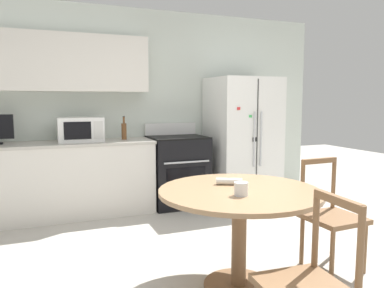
{
  "coord_description": "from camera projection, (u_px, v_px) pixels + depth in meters",
  "views": [
    {
      "loc": [
        -1.31,
        -2.37,
        1.39
      ],
      "look_at": [
        0.1,
        1.15,
        0.95
      ],
      "focal_mm": 35.0,
      "sensor_mm": 36.0,
      "label": 1
    }
  ],
  "objects": [
    {
      "name": "ground_plane",
      "position": [
        236.0,
        285.0,
        2.83
      ],
      "size": [
        14.0,
        14.0,
        0.0
      ],
      "primitive_type": "plane",
      "color": "#B2ADA3"
    },
    {
      "name": "candle_glass",
      "position": [
        241.0,
        190.0,
        2.54
      ],
      "size": [
        0.1,
        0.1,
        0.09
      ],
      "color": "silver",
      "rests_on": "dining_table"
    },
    {
      "name": "dining_chair_right",
      "position": [
        331.0,
        217.0,
        3.1
      ],
      "size": [
        0.44,
        0.44,
        0.9
      ],
      "rotation": [
        0.0,
        0.0,
        3.18
      ],
      "color": "brown",
      "rests_on": "ground_plane"
    },
    {
      "name": "folded_napkin",
      "position": [
        229.0,
        181.0,
        2.87
      ],
      "size": [
        0.2,
        0.14,
        0.05
      ],
      "color": "silver",
      "rests_on": "dining_table"
    },
    {
      "name": "dining_table",
      "position": [
        239.0,
        209.0,
        2.74
      ],
      "size": [
        1.19,
        1.19,
        0.75
      ],
      "color": "#997551",
      "rests_on": "ground_plane"
    },
    {
      "name": "microwave",
      "position": [
        80.0,
        129.0,
        4.5
      ],
      "size": [
        0.53,
        0.35,
        0.29
      ],
      "color": "white",
      "rests_on": "kitchen_counter"
    },
    {
      "name": "oven_range",
      "position": [
        178.0,
        170.0,
        4.99
      ],
      "size": [
        0.73,
        0.68,
        1.08
      ],
      "color": "black",
      "rests_on": "ground_plane"
    },
    {
      "name": "kitchen_counter",
      "position": [
        62.0,
        179.0,
        4.48
      ],
      "size": [
        2.18,
        0.64,
        0.9
      ],
      "color": "silver",
      "rests_on": "ground_plane"
    },
    {
      "name": "back_wall",
      "position": [
        123.0,
        96.0,
        4.94
      ],
      "size": [
        5.2,
        0.44,
        2.6
      ],
      "color": "silver",
      "rests_on": "ground_plane"
    },
    {
      "name": "dining_chair_near",
      "position": [
        308.0,
        287.0,
        1.93
      ],
      "size": [
        0.45,
        0.45,
        0.9
      ],
      "rotation": [
        0.0,
        0.0,
        1.5
      ],
      "color": "brown",
      "rests_on": "ground_plane"
    },
    {
      "name": "counter_bottle",
      "position": [
        124.0,
        131.0,
        4.72
      ],
      "size": [
        0.06,
        0.06,
        0.3
      ],
      "color": "brown",
      "rests_on": "kitchen_counter"
    },
    {
      "name": "refrigerator",
      "position": [
        242.0,
        139.0,
        5.22
      ],
      "size": [
        0.88,
        0.81,
        1.7
      ],
      "color": "white",
      "rests_on": "ground_plane"
    }
  ]
}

